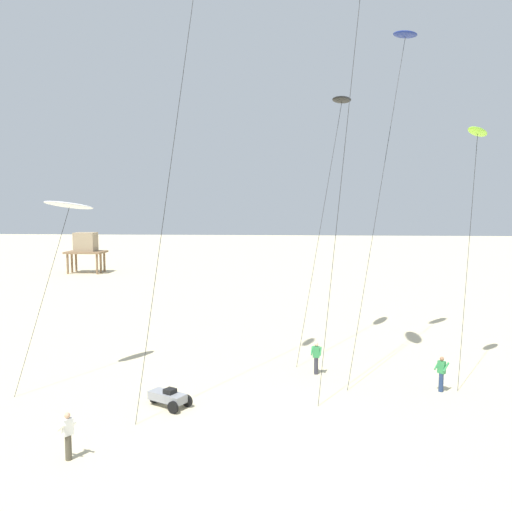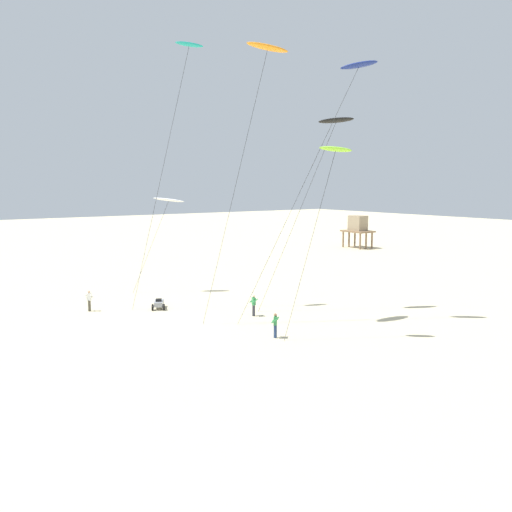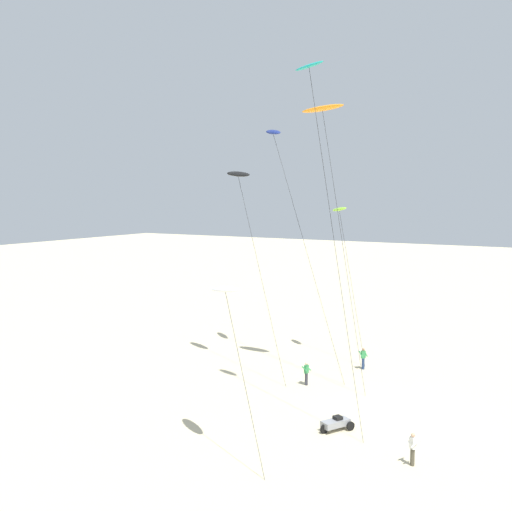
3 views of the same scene
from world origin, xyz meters
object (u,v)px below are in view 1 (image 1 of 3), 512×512
kite_flyer_middle (68,435)px  kite_flyer_furthest (441,373)px  stilt_house (86,246)px  beach_buggy (168,397)px  kite_black (342,102)px  kite_flyer_nearest (316,357)px  kite_white (69,206)px  kite_lime (477,135)px  kite_navy (405,38)px

kite_flyer_middle → kite_flyer_furthest: same height
stilt_house → beach_buggy: size_ratio=2.48×
kite_black → kite_flyer_furthest: (4.03, -8.81, -14.02)m
kite_black → kite_flyer_middle: (-10.50, -16.52, -14.02)m
kite_flyer_nearest → kite_flyer_furthest: bearing=-21.0°
kite_white → kite_flyer_nearest: (12.28, 1.12, -7.71)m
stilt_house → kite_flyer_nearest: bearing=-54.8°
kite_white → stilt_house: size_ratio=1.75×
kite_flyer_middle → kite_flyer_nearest: bearing=48.3°
kite_lime → kite_flyer_middle: bearing=-147.4°
kite_flyer_nearest → beach_buggy: bearing=-143.1°
kite_white → kite_black: 17.15m
kite_white → kite_navy: size_ratio=0.48×
kite_flyer_nearest → stilt_house: size_ratio=0.32×
kite_white → stilt_house: (-15.12, 40.02, -5.12)m
kite_black → kite_navy: bearing=-19.4°
kite_navy → kite_flyer_furthest: 18.95m
kite_white → kite_lime: 20.57m
kite_lime → kite_flyer_furthest: size_ratio=7.54×
kite_flyer_nearest → beach_buggy: kite_flyer_nearest is taller
kite_navy → kite_flyer_middle: kite_navy is taller
beach_buggy → kite_flyer_middle: bearing=-114.6°
kite_flyer_furthest → stilt_house: size_ratio=0.32×
kite_lime → kite_flyer_furthest: bearing=-126.2°
kite_black → beach_buggy: 20.26m
kite_white → kite_navy: (17.40, 6.52, 9.64)m
kite_navy → stilt_house: (-32.52, 33.50, -14.76)m
kite_navy → kite_flyer_nearest: size_ratio=11.31×
kite_navy → kite_black: 4.95m
kite_flyer_nearest → beach_buggy: (-6.54, -4.92, -0.46)m
beach_buggy → kite_flyer_nearest: bearing=36.9°
kite_flyer_furthest → stilt_house: bearing=128.9°
kite_lime → beach_buggy: kite_lime is taller
kite_white → kite_flyer_furthest: (17.98, -1.07, -7.71)m
kite_flyer_middle → kite_black: bearing=57.6°
beach_buggy → kite_lime: bearing=21.6°
kite_navy → kite_black: size_ratio=1.22×
kite_black → beach_buggy: kite_black is taller
stilt_house → beach_buggy: bearing=-64.6°
kite_navy → beach_buggy: 23.67m
kite_white → kite_lime: size_ratio=0.71×
kite_flyer_middle → kite_navy: bearing=47.6°
kite_white → beach_buggy: kite_white is taller
kite_lime → kite_flyer_furthest: kite_lime is taller
kite_lime → kite_black: bearing=137.0°
kite_flyer_nearest → kite_flyer_middle: bearing=-131.7°
kite_lime → kite_navy: bearing=121.1°
kite_black → stilt_house: size_ratio=3.00×
kite_navy → beach_buggy: kite_navy is taller
stilt_house → kite_flyer_middle: bearing=-69.2°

